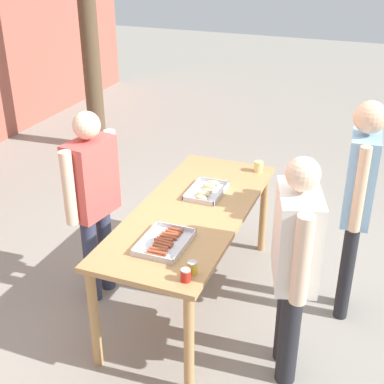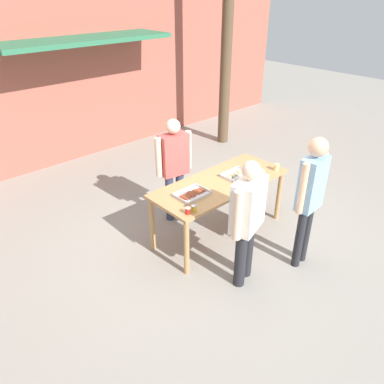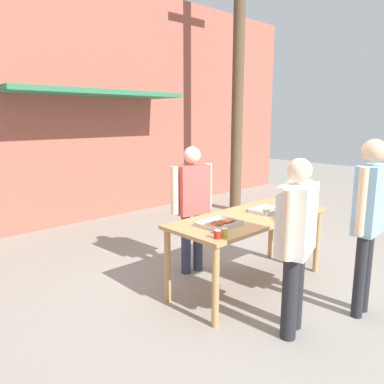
{
  "view_description": "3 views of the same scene",
  "coord_description": "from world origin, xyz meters",
  "px_view_note": "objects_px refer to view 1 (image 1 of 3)",
  "views": [
    {
      "loc": [
        -3.43,
        -1.34,
        2.86
      ],
      "look_at": [
        0.0,
        0.0,
        1.01
      ],
      "focal_mm": 50.0,
      "sensor_mm": 36.0,
      "label": 1
    },
    {
      "loc": [
        -3.43,
        -3.15,
        3.3
      ],
      "look_at": [
        -0.55,
        -0.01,
        0.91
      ],
      "focal_mm": 35.0,
      "sensor_mm": 36.0,
      "label": 2
    },
    {
      "loc": [
        -3.38,
        -2.59,
        1.98
      ],
      "look_at": [
        -0.21,
        0.76,
        1.06
      ],
      "focal_mm": 35.0,
      "sensor_mm": 36.0,
      "label": 3
    }
  ],
  "objects_px": {
    "food_tray_buns": "(207,191)",
    "condiment_jar_mustard": "(186,275)",
    "person_customer_holding_hotdog": "(295,255)",
    "person_customer_with_cup": "(359,192)",
    "food_tray_sausages": "(165,243)",
    "condiment_jar_ketchup": "(192,267)",
    "person_server_behind_table": "(93,192)",
    "beer_cup": "(259,167)"
  },
  "relations": [
    {
      "from": "food_tray_buns",
      "to": "condiment_jar_mustard",
      "type": "bearing_deg",
      "value": -166.17
    },
    {
      "from": "person_customer_holding_hotdog",
      "to": "condiment_jar_mustard",
      "type": "bearing_deg",
      "value": -74.69
    },
    {
      "from": "condiment_jar_mustard",
      "to": "person_customer_with_cup",
      "type": "bearing_deg",
      "value": -37.02
    },
    {
      "from": "food_tray_sausages",
      "to": "food_tray_buns",
      "type": "relative_size",
      "value": 1.05
    },
    {
      "from": "condiment_jar_ketchup",
      "to": "person_customer_holding_hotdog",
      "type": "bearing_deg",
      "value": -64.02
    },
    {
      "from": "person_server_behind_table",
      "to": "person_customer_holding_hotdog",
      "type": "xyz_separation_m",
      "value": [
        -0.3,
        -1.67,
        -0.01
      ]
    },
    {
      "from": "condiment_jar_mustard",
      "to": "food_tray_sausages",
      "type": "bearing_deg",
      "value": 41.17
    },
    {
      "from": "person_customer_holding_hotdog",
      "to": "person_customer_with_cup",
      "type": "distance_m",
      "value": 0.87
    },
    {
      "from": "condiment_jar_mustard",
      "to": "person_server_behind_table",
      "type": "xyz_separation_m",
      "value": [
        0.68,
        1.07,
        0.07
      ]
    },
    {
      "from": "person_server_behind_table",
      "to": "beer_cup",
      "type": "bearing_deg",
      "value": -34.71
    },
    {
      "from": "food_tray_sausages",
      "to": "person_server_behind_table",
      "type": "bearing_deg",
      "value": 66.01
    },
    {
      "from": "condiment_jar_ketchup",
      "to": "person_customer_holding_hotdog",
      "type": "xyz_separation_m",
      "value": [
        0.29,
        -0.59,
        0.06
      ]
    },
    {
      "from": "condiment_jar_ketchup",
      "to": "person_customer_with_cup",
      "type": "distance_m",
      "value": 1.43
    },
    {
      "from": "person_server_behind_table",
      "to": "person_customer_with_cup",
      "type": "bearing_deg",
      "value": -66.04
    },
    {
      "from": "food_tray_sausages",
      "to": "food_tray_buns",
      "type": "height_order",
      "value": "food_tray_buns"
    },
    {
      "from": "person_customer_holding_hotdog",
      "to": "person_customer_with_cup",
      "type": "xyz_separation_m",
      "value": [
        0.81,
        -0.3,
        0.13
      ]
    },
    {
      "from": "condiment_jar_ketchup",
      "to": "person_customer_with_cup",
      "type": "bearing_deg",
      "value": -39.01
    },
    {
      "from": "beer_cup",
      "to": "person_customer_with_cup",
      "type": "distance_m",
      "value": 1.09
    },
    {
      "from": "food_tray_buns",
      "to": "beer_cup",
      "type": "relative_size",
      "value": 4.24
    },
    {
      "from": "food_tray_sausages",
      "to": "condiment_jar_ketchup",
      "type": "distance_m",
      "value": 0.39
    },
    {
      "from": "condiment_jar_mustard",
      "to": "person_customer_holding_hotdog",
      "type": "height_order",
      "value": "person_customer_holding_hotdog"
    },
    {
      "from": "food_tray_sausages",
      "to": "beer_cup",
      "type": "height_order",
      "value": "beer_cup"
    },
    {
      "from": "condiment_jar_mustard",
      "to": "person_customer_with_cup",
      "type": "relative_size",
      "value": 0.05
    },
    {
      "from": "condiment_jar_ketchup",
      "to": "beer_cup",
      "type": "relative_size",
      "value": 0.87
    },
    {
      "from": "condiment_jar_mustard",
      "to": "condiment_jar_ketchup",
      "type": "xyz_separation_m",
      "value": [
        0.09,
        -0.01,
        0.0
      ]
    },
    {
      "from": "food_tray_buns",
      "to": "condiment_jar_mustard",
      "type": "distance_m",
      "value": 1.23
    },
    {
      "from": "food_tray_buns",
      "to": "beer_cup",
      "type": "bearing_deg",
      "value": -26.12
    },
    {
      "from": "condiment_jar_ketchup",
      "to": "person_customer_with_cup",
      "type": "height_order",
      "value": "person_customer_with_cup"
    },
    {
      "from": "beer_cup",
      "to": "person_customer_holding_hotdog",
      "type": "distance_m",
      "value": 1.52
    },
    {
      "from": "person_customer_with_cup",
      "to": "condiment_jar_mustard",
      "type": "bearing_deg",
      "value": -40.78
    },
    {
      "from": "condiment_jar_ketchup",
      "to": "person_server_behind_table",
      "type": "relative_size",
      "value": 0.05
    },
    {
      "from": "condiment_jar_mustard",
      "to": "beer_cup",
      "type": "xyz_separation_m",
      "value": [
        1.77,
        0.01,
        0.01
      ]
    },
    {
      "from": "food_tray_buns",
      "to": "condiment_jar_mustard",
      "type": "xyz_separation_m",
      "value": [
        -1.19,
        -0.29,
        0.02
      ]
    },
    {
      "from": "food_tray_sausages",
      "to": "person_customer_holding_hotdog",
      "type": "xyz_separation_m",
      "value": [
        0.04,
        -0.9,
        0.09
      ]
    },
    {
      "from": "food_tray_sausages",
      "to": "condiment_jar_mustard",
      "type": "distance_m",
      "value": 0.45
    },
    {
      "from": "food_tray_sausages",
      "to": "person_customer_holding_hotdog",
      "type": "relative_size",
      "value": 0.26
    },
    {
      "from": "condiment_jar_mustard",
      "to": "beer_cup",
      "type": "relative_size",
      "value": 0.87
    },
    {
      "from": "condiment_jar_ketchup",
      "to": "beer_cup",
      "type": "distance_m",
      "value": 1.68
    },
    {
      "from": "food_tray_buns",
      "to": "person_customer_with_cup",
      "type": "relative_size",
      "value": 0.23
    },
    {
      "from": "person_customer_with_cup",
      "to": "person_server_behind_table",
      "type": "bearing_deg",
      "value": -79.15
    },
    {
      "from": "condiment_jar_ketchup",
      "to": "beer_cup",
      "type": "bearing_deg",
      "value": 0.53
    },
    {
      "from": "condiment_jar_ketchup",
      "to": "person_customer_with_cup",
      "type": "xyz_separation_m",
      "value": [
        1.1,
        -0.89,
        0.19
      ]
    }
  ]
}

